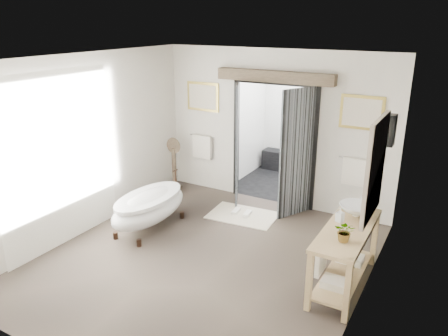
{
  "coord_description": "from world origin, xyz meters",
  "views": [
    {
      "loc": [
        3.09,
        -4.82,
        3.41
      ],
      "look_at": [
        0.0,
        0.6,
        1.25
      ],
      "focal_mm": 35.0,
      "sensor_mm": 36.0,
      "label": 1
    }
  ],
  "objects_px": {
    "basin": "(356,210)",
    "rug": "(243,215)",
    "vanity": "(343,252)",
    "clawfoot_tub": "(149,207)"
  },
  "relations": [
    {
      "from": "clawfoot_tub",
      "to": "basin",
      "type": "height_order",
      "value": "basin"
    },
    {
      "from": "basin",
      "to": "clawfoot_tub",
      "type": "bearing_deg",
      "value": -174.59
    },
    {
      "from": "vanity",
      "to": "rug",
      "type": "height_order",
      "value": "vanity"
    },
    {
      "from": "basin",
      "to": "rug",
      "type": "bearing_deg",
      "value": 157.71
    },
    {
      "from": "clawfoot_tub",
      "to": "vanity",
      "type": "xyz_separation_m",
      "value": [
        3.28,
        -0.06,
        0.11
      ]
    },
    {
      "from": "vanity",
      "to": "rug",
      "type": "distance_m",
      "value": 2.53
    },
    {
      "from": "clawfoot_tub",
      "to": "rug",
      "type": "bearing_deg",
      "value": 46.51
    },
    {
      "from": "vanity",
      "to": "rug",
      "type": "xyz_separation_m",
      "value": [
        -2.13,
        1.28,
        -0.5
      ]
    },
    {
      "from": "rug",
      "to": "clawfoot_tub",
      "type": "bearing_deg",
      "value": -133.49
    },
    {
      "from": "clawfoot_tub",
      "to": "vanity",
      "type": "bearing_deg",
      "value": -1.1
    }
  ]
}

